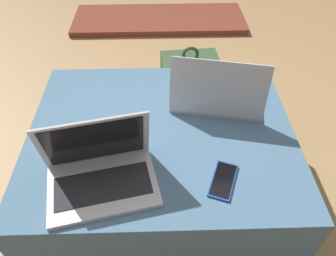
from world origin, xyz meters
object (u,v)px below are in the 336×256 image
at_px(laptop_near, 101,170).
at_px(cell_phone, 224,180).
at_px(laptop_far, 218,95).
at_px(backpack, 188,89).

bearing_deg(laptop_near, cell_phone, -14.39).
bearing_deg(laptop_far, backpack, -67.54).
height_order(cell_phone, backpack, backpack).
bearing_deg(cell_phone, laptop_far, -73.25).
relative_size(laptop_near, laptop_far, 0.96).
bearing_deg(cell_phone, backpack, -65.67).
bearing_deg(cell_phone, laptop_near, 18.65).
distance_m(cell_phone, backpack, 0.81).
height_order(laptop_near, backpack, laptop_near).
bearing_deg(laptop_far, laptop_near, 52.95).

